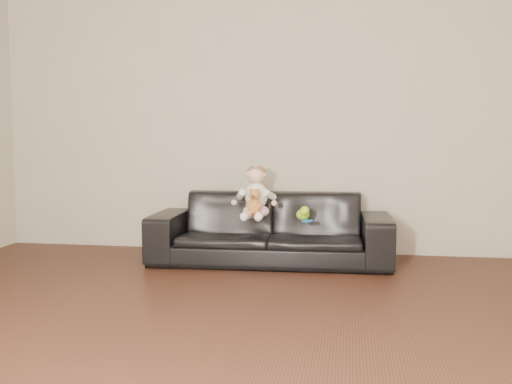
% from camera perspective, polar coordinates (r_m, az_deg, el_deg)
% --- Properties ---
extents(floor, '(5.50, 5.50, 0.00)m').
position_cam_1_polar(floor, '(2.78, -8.54, -16.50)').
color(floor, '#3D2015').
rests_on(floor, ground).
extents(wall_back, '(5.00, 0.00, 5.00)m').
position_cam_1_polar(wall_back, '(5.27, 0.58, 8.16)').
color(wall_back, '#BAB09D').
rests_on(wall_back, ground).
extents(sofa, '(2.02, 0.85, 0.58)m').
position_cam_1_polar(sofa, '(4.80, 1.45, -3.62)').
color(sofa, black).
rests_on(sofa, floor).
extents(baby, '(0.29, 0.37, 0.44)m').
position_cam_1_polar(baby, '(4.68, -0.02, -0.32)').
color(baby, '#F8D1DC').
rests_on(baby, sofa).
extents(teddy_bear, '(0.13, 0.13, 0.20)m').
position_cam_1_polar(teddy_bear, '(4.55, -0.18, -1.01)').
color(teddy_bear, '#B87234').
rests_on(teddy_bear, sofa).
extents(toy_green, '(0.15, 0.16, 0.09)m').
position_cam_1_polar(toy_green, '(4.62, 4.70, -2.27)').
color(toy_green, '#94DA19').
rests_on(toy_green, sofa).
extents(toy_rattle, '(0.07, 0.07, 0.07)m').
position_cam_1_polar(toy_rattle, '(4.64, 4.63, -2.38)').
color(toy_rattle, red).
rests_on(toy_rattle, sofa).
extents(toy_blue_disc, '(0.11, 0.11, 0.01)m').
position_cam_1_polar(toy_blue_disc, '(4.56, 5.15, -2.86)').
color(toy_blue_disc, blue).
rests_on(toy_blue_disc, sofa).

